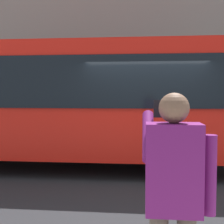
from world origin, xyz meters
name	(u,v)px	position (x,y,z in m)	size (l,w,h in m)	color
ground_plane	(146,176)	(0.00, 0.00, 0.00)	(60.00, 60.00, 0.00)	#232326
red_bus	(57,100)	(2.20, -0.63, 1.68)	(9.05, 2.54, 3.08)	red
pedestrian_photographer	(174,190)	(-0.17, 4.66, 1.14)	(0.53, 0.52, 1.70)	#4C4238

